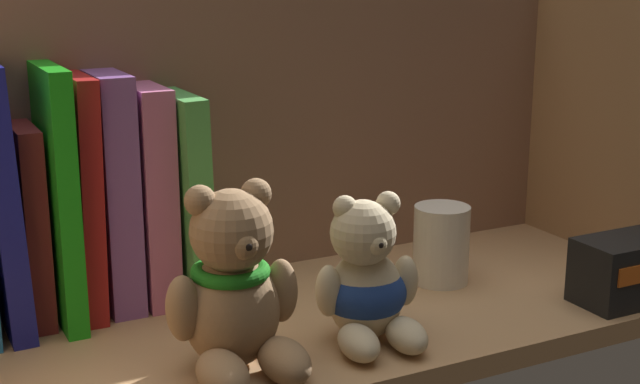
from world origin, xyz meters
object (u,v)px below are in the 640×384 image
book_8 (179,194)px  teddy_bear_smaller (368,284)px  teddy_bear_larger (235,292)px  book_6 (111,191)px  book_7 (148,194)px  book_3 (29,223)px  small_product_box (633,269)px  book_5 (80,195)px  book_4 (54,192)px  pillar_candle (441,244)px

book_8 → teddy_bear_smaller: 21.16cm
teddy_bear_larger → book_8: bearing=84.7°
book_6 → book_7: size_ratio=1.07×
teddy_bear_larger → book_3: bearing=124.1°
book_7 → small_product_box: size_ratio=1.82×
book_5 → teddy_bear_larger: (7.55, -17.90, -4.43)cm
book_4 → small_product_box: size_ratio=2.03×
book_4 → teddy_bear_larger: bearing=-61.3°
book_3 → small_product_box: 55.45cm
book_4 → teddy_bear_smaller: 28.87cm
book_3 → book_4: 3.44cm
book_4 → book_8: size_ratio=1.16×
pillar_candle → small_product_box: bearing=-42.8°
book_3 → book_6: book_6 is taller
book_7 → teddy_bear_smaller: book_7 is taller
book_5 → teddy_bear_smaller: bearing=-42.5°
book_7 → teddy_bear_larger: 18.33cm
book_5 → small_product_box: 51.56cm
book_5 → book_3: bearing=180.0°
book_3 → book_8: size_ratio=0.90×
book_6 → book_7: book_6 is taller
book_7 → book_3: bearing=180.0°
book_6 → small_product_box: size_ratio=1.94×
book_5 → book_8: 9.29cm
book_4 → teddy_bear_larger: 21.00cm
book_4 → book_5: 2.32cm
teddy_bear_smaller → book_4: bearing=140.6°
book_8 → small_product_box: bearing=-29.9°
book_6 → teddy_bear_larger: (4.70, -17.90, -4.43)cm
book_8 → teddy_bear_smaller: book_8 is taller
book_4 → book_6: size_ratio=1.05×
book_3 → book_7: bearing=0.0°
book_3 → book_8: (13.80, 0.00, 0.97)cm
book_4 → pillar_candle: bearing=-14.4°
book_5 → teddy_bear_smaller: (19.50, -17.87, -5.85)cm
book_6 → pillar_candle: (30.18, -9.04, -6.95)cm
book_7 → teddy_bear_larger: size_ratio=1.35×
book_4 → teddy_bear_larger: book_4 is taller
book_7 → small_product_box: book_7 is taller
book_4 → small_product_box: book_4 is taller
book_3 → small_product_box: book_3 is taller
book_3 → book_8: bearing=0.0°
book_5 → pillar_candle: size_ratio=2.79×
teddy_bear_larger → pillar_candle: size_ratio=1.93×
book_3 → book_6: size_ratio=0.81×
book_4 → teddy_bear_larger: size_ratio=1.51×
book_3 → book_4: bearing=0.0°
book_3 → teddy_bear_smaller: book_3 is taller
book_3 → book_5: (4.57, 0.00, 2.03)cm
teddy_bear_smaller → pillar_candle: (13.53, 8.83, -1.10)cm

